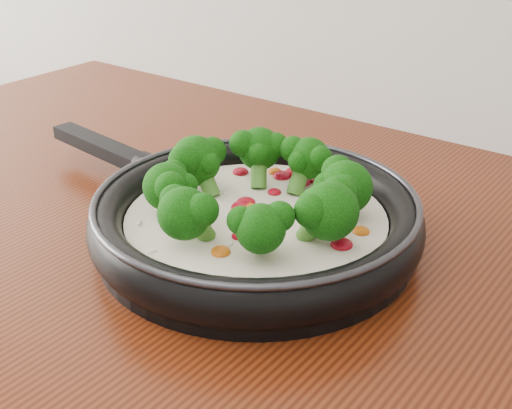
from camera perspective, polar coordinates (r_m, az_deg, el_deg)
The scene contains 1 object.
skillet at distance 0.73m, azimuth -0.13°, elevation -0.80°, with size 0.57×0.40×0.11m.
Camera 1 is at (0.34, 0.55, 1.27)m, focal length 47.50 mm.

